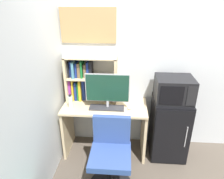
# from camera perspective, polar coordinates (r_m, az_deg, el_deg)

# --- Properties ---
(wall_back) EXTENTS (6.40, 0.04, 2.60)m
(wall_back) POSITION_cam_1_polar(r_m,az_deg,el_deg) (3.06, 25.38, 6.61)
(wall_back) COLOR silver
(wall_back) RESTS_ON ground_plane
(desk) EXTENTS (1.14, 0.57, 0.77)m
(desk) POSITION_cam_1_polar(r_m,az_deg,el_deg) (2.91, -1.94, -8.63)
(desk) COLOR beige
(desk) RESTS_ON ground_plane
(hutch_bookshelf) EXTENTS (0.70, 0.26, 0.63)m
(hutch_bookshelf) POSITION_cam_1_polar(r_m,az_deg,el_deg) (2.85, -7.79, 3.37)
(hutch_bookshelf) COLOR beige
(hutch_bookshelf) RESTS_ON desk
(monitor) EXTENTS (0.57, 0.16, 0.48)m
(monitor) POSITION_cam_1_polar(r_m,az_deg,el_deg) (2.60, -1.30, 0.09)
(monitor) COLOR #B7B7BC
(monitor) RESTS_ON desk
(keyboard) EXTENTS (0.46, 0.15, 0.02)m
(keyboard) POSITION_cam_1_polar(r_m,az_deg,el_deg) (2.70, -1.49, -5.16)
(keyboard) COLOR #333338
(keyboard) RESTS_ON desk
(computer_mouse) EXTENTS (0.06, 0.08, 0.04)m
(computer_mouse) POSITION_cam_1_polar(r_m,az_deg,el_deg) (2.71, 4.88, -5.00)
(computer_mouse) COLOR silver
(computer_mouse) RESTS_ON desk
(water_bottle) EXTENTS (0.06, 0.06, 0.18)m
(water_bottle) POSITION_cam_1_polar(r_m,az_deg,el_deg) (2.75, -11.59, -3.32)
(water_bottle) COLOR silver
(water_bottle) RESTS_ON desk
(mini_fridge) EXTENTS (0.49, 0.50, 0.87)m
(mini_fridge) POSITION_cam_1_polar(r_m,az_deg,el_deg) (3.02, 15.63, -10.34)
(mini_fridge) COLOR black
(mini_fridge) RESTS_ON ground_plane
(microwave) EXTENTS (0.47, 0.40, 0.32)m
(microwave) POSITION_cam_1_polar(r_m,az_deg,el_deg) (2.74, 17.00, 0.07)
(microwave) COLOR black
(microwave) RESTS_ON mini_fridge
(desk_chair) EXTENTS (0.53, 0.53, 0.88)m
(desk_chair) POSITION_cam_1_polar(r_m,az_deg,el_deg) (2.50, -0.36, -18.99)
(desk_chair) COLOR black
(desk_chair) RESTS_ON ground_plane
(wall_corkboard) EXTENTS (0.73, 0.02, 0.45)m
(wall_corkboard) POSITION_cam_1_polar(r_m,az_deg,el_deg) (2.78, -6.72, 17.44)
(wall_corkboard) COLOR tan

